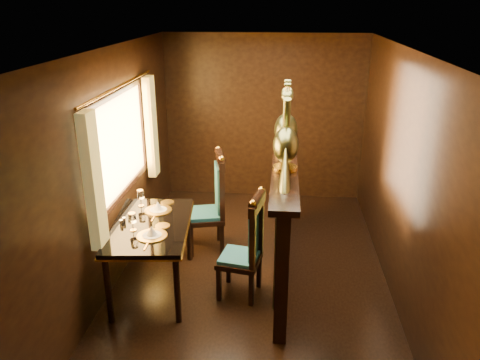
{
  "coord_description": "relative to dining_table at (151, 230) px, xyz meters",
  "views": [
    {
      "loc": [
        0.29,
        -4.46,
        2.94
      ],
      "look_at": [
        -0.17,
        0.44,
        1.03
      ],
      "focal_mm": 35.0,
      "sensor_mm": 36.0,
      "label": 1
    }
  ],
  "objects": [
    {
      "name": "ground",
      "position": [
        1.05,
        0.22,
        -0.7
      ],
      "size": [
        5.0,
        5.0,
        0.0
      ],
      "primitive_type": "plane",
      "color": "black",
      "rests_on": "ground"
    },
    {
      "name": "room_shell",
      "position": [
        0.96,
        0.23,
        0.88
      ],
      "size": [
        3.04,
        5.04,
        2.52
      ],
      "color": "black",
      "rests_on": "ground"
    },
    {
      "name": "partition",
      "position": [
        1.37,
        0.52,
        0.01
      ],
      "size": [
        0.26,
        2.7,
        1.36
      ],
      "color": "black",
      "rests_on": "ground"
    },
    {
      "name": "dining_table",
      "position": [
        0.0,
        0.0,
        0.0
      ],
      "size": [
        0.92,
        1.38,
        0.97
      ],
      "rotation": [
        0.0,
        0.0,
        0.1
      ],
      "color": "black",
      "rests_on": "ground"
    },
    {
      "name": "chair_left",
      "position": [
        1.04,
        -0.04,
        -0.09
      ],
      "size": [
        0.49,
        0.51,
        1.18
      ],
      "rotation": [
        0.0,
        0.0,
        -0.18
      ],
      "color": "black",
      "rests_on": "ground"
    },
    {
      "name": "chair_right",
      "position": [
        0.53,
        0.94,
        -0.03
      ],
      "size": [
        0.56,
        0.58,
        1.28
      ],
      "rotation": [
        0.0,
        0.0,
        0.24
      ],
      "color": "black",
      "rests_on": "ground"
    },
    {
      "name": "peacock_left",
      "position": [
        1.37,
        0.14,
        1.07
      ],
      "size": [
        0.26,
        0.7,
        0.83
      ],
      "primitive_type": null,
      "color": "#1A4E31",
      "rests_on": "partition"
    },
    {
      "name": "peacock_right",
      "position": [
        1.37,
        0.68,
        1.08
      ],
      "size": [
        0.26,
        0.7,
        0.84
      ],
      "primitive_type": null,
      "color": "#1A4E31",
      "rests_on": "partition"
    }
  ]
}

